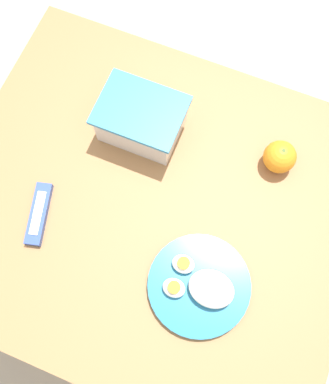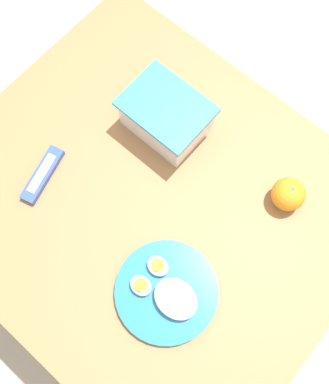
{
  "view_description": "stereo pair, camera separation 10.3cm",
  "coord_description": "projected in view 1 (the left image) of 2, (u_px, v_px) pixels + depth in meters",
  "views": [
    {
      "loc": [
        0.13,
        -0.26,
        1.77
      ],
      "look_at": [
        0.02,
        0.03,
        0.79
      ],
      "focal_mm": 42.0,
      "sensor_mm": 36.0,
      "label": 1
    },
    {
      "loc": [
        0.22,
        -0.2,
        1.77
      ],
      "look_at": [
        0.02,
        0.03,
        0.79
      ],
      "focal_mm": 42.0,
      "sensor_mm": 36.0,
      "label": 2
    }
  ],
  "objects": [
    {
      "name": "food_container",
      "position": [
        141.0,
        121.0,
        1.07
      ],
      "size": [
        0.2,
        0.15,
        0.11
      ],
      "color": "white",
      "rests_on": "table"
    },
    {
      "name": "orange_fruit",
      "position": [
        280.0,
        157.0,
        1.05
      ],
      "size": [
        0.08,
        0.08,
        0.08
      ],
      "color": "orange",
      "rests_on": "table"
    },
    {
      "name": "candy_bar",
      "position": [
        39.0,
        214.0,
        1.03
      ],
      "size": [
        0.07,
        0.15,
        0.02
      ],
      "color": "#334C9E",
      "rests_on": "table"
    },
    {
      "name": "rice_plate",
      "position": [
        200.0,
        285.0,
        0.98
      ],
      "size": [
        0.23,
        0.23,
        0.05
      ],
      "color": "teal",
      "rests_on": "table"
    },
    {
      "name": "table",
      "position": [
        154.0,
        216.0,
        1.14
      ],
      "size": [
        0.96,
        0.84,
        0.76
      ],
      "color": "#996B42",
      "rests_on": "ground_plane"
    },
    {
      "name": "ground_plane",
      "position": [
        158.0,
        259.0,
        1.78
      ],
      "size": [
        10.0,
        10.0,
        0.0
      ],
      "primitive_type": "plane",
      "color": "#B2A899"
    }
  ]
}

